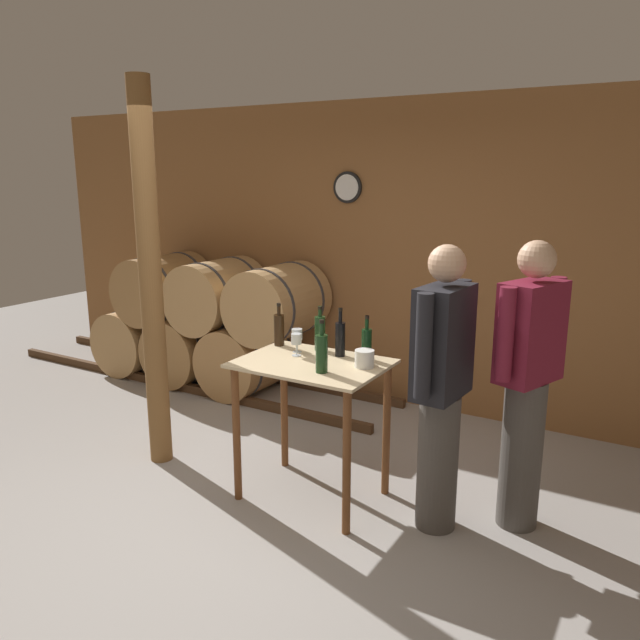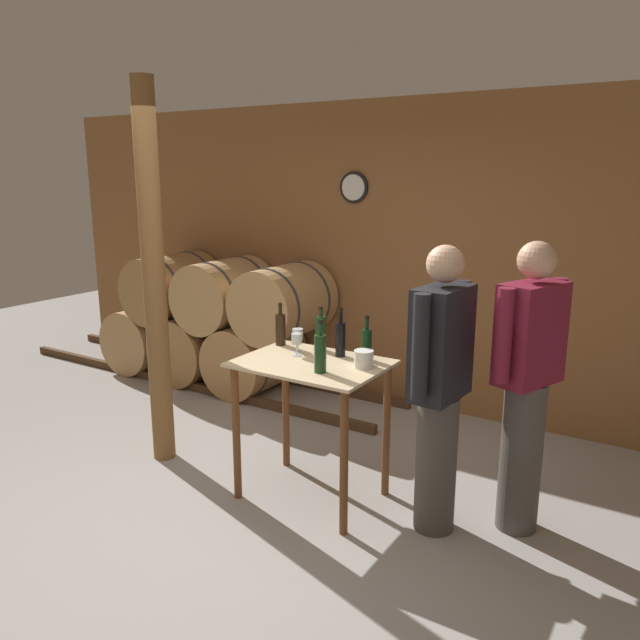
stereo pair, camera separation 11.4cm
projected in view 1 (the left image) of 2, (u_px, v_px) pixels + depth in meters
ground_plane at (234, 526)px, 3.76m from camera, size 14.00×14.00×0.00m
back_wall at (402, 256)px, 5.52m from camera, size 8.40×0.08×2.70m
barrel_rack at (205, 323)px, 6.21m from camera, size 4.40×0.83×1.27m
tasting_table at (312, 393)px, 3.95m from camera, size 0.92×0.67×0.92m
wooden_post at (151, 280)px, 4.33m from camera, size 0.16×0.16×2.70m
wine_bottle_far_left at (279, 329)px, 4.25m from camera, size 0.07×0.07×0.30m
wine_bottle_left at (320, 332)px, 4.13m from camera, size 0.07×0.07×0.30m
wine_bottle_center at (340, 338)px, 4.00m from camera, size 0.06×0.06×0.32m
wine_bottle_right at (322, 352)px, 3.67m from camera, size 0.07×0.07×0.32m
wine_bottle_far_right at (367, 343)px, 3.93m from camera, size 0.07×0.07×0.28m
wine_glass_near_left at (297, 335)px, 4.09m from camera, size 0.07×0.07×0.16m
wine_glass_near_center at (296, 340)px, 4.01m from camera, size 0.07×0.07×0.15m
ice_bucket at (364, 359)px, 3.79m from camera, size 0.12×0.12×0.11m
person_host at (527, 381)px, 3.58m from camera, size 0.34×0.56×1.72m
person_visitor_with_scarf at (441, 384)px, 3.56m from camera, size 0.25×0.59×1.70m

